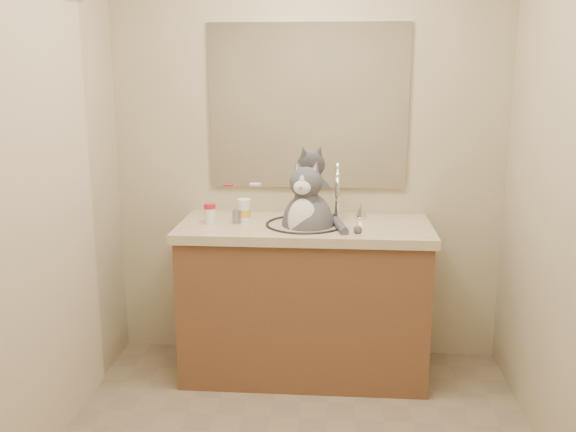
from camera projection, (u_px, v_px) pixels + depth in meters
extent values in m
cube|color=#BCAE8B|center=(308.00, 151.00, 3.61)|extent=(2.20, 0.01, 2.40)
cube|color=#BCAE8B|center=(242.00, 326.00, 1.17)|extent=(2.20, 0.01, 2.40)
cube|color=#BCAE8B|center=(7.00, 190.00, 2.47)|extent=(0.01, 2.50, 2.40)
cube|color=brown|center=(304.00, 304.00, 3.51)|extent=(1.30, 0.55, 0.80)
cube|color=beige|center=(305.00, 228.00, 3.41)|extent=(1.34, 0.59, 0.05)
torus|color=black|center=(305.00, 224.00, 3.39)|extent=(0.42, 0.42, 0.02)
ellipsoid|color=white|center=(305.00, 238.00, 3.40)|extent=(0.40, 0.40, 0.15)
cylinder|color=silver|center=(337.00, 200.00, 3.52)|extent=(0.03, 0.03, 0.18)
torus|color=silver|center=(338.00, 186.00, 3.43)|extent=(0.03, 0.16, 0.16)
cone|color=silver|center=(361.00, 210.00, 3.52)|extent=(0.06, 0.06, 0.08)
cube|color=white|center=(308.00, 107.00, 3.53)|extent=(1.10, 0.02, 0.90)
cube|color=beige|center=(37.00, 234.00, 2.61)|extent=(0.01, 1.20, 1.90)
ellipsoid|color=#48484D|center=(308.00, 228.00, 3.39)|extent=(0.34, 0.36, 0.38)
ellipsoid|color=white|center=(302.00, 221.00, 3.29)|extent=(0.17, 0.12, 0.24)
ellipsoid|color=#48484D|center=(306.00, 182.00, 3.30)|extent=(0.20, 0.18, 0.16)
ellipsoid|color=white|center=(302.00, 187.00, 3.24)|extent=(0.10, 0.06, 0.07)
sphere|color=#D88C8C|center=(301.00, 187.00, 3.21)|extent=(0.02, 0.02, 0.02)
cone|color=#48484D|center=(298.00, 167.00, 3.30)|extent=(0.08, 0.07, 0.08)
cone|color=#48484D|center=(316.00, 168.00, 3.28)|extent=(0.08, 0.07, 0.08)
cylinder|color=#48484D|center=(340.00, 226.00, 3.29)|extent=(0.09, 0.25, 0.04)
cylinder|color=white|center=(210.00, 216.00, 3.40)|extent=(0.06, 0.06, 0.08)
cylinder|color=red|center=(210.00, 206.00, 3.39)|extent=(0.06, 0.06, 0.02)
cylinder|color=white|center=(244.00, 213.00, 3.44)|extent=(0.08, 0.08, 0.10)
cylinder|color=gold|center=(244.00, 213.00, 3.44)|extent=(0.08, 0.08, 0.04)
cylinder|color=white|center=(244.00, 201.00, 3.43)|extent=(0.08, 0.08, 0.02)
cylinder|color=gray|center=(237.00, 217.00, 3.42)|extent=(0.06, 0.06, 0.07)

